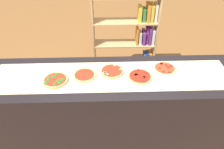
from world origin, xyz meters
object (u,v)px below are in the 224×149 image
at_px(pizza_plain_1, 84,75).
at_px(pizza_mushroom_2, 112,71).
at_px(pizza_pepperoni_3, 140,76).
at_px(pizza_spinach_0, 55,80).
at_px(bookshelf, 133,43).
at_px(pizza_pepperoni_4, 165,68).

distance_m(pizza_plain_1, pizza_mushroom_2, 0.28).
bearing_deg(pizza_pepperoni_3, pizza_spinach_0, -177.64).
xyz_separation_m(pizza_plain_1, pizza_mushroom_2, (0.28, 0.05, 0.00)).
bearing_deg(pizza_pepperoni_3, pizza_plain_1, 175.78).
bearing_deg(pizza_pepperoni_3, bookshelf, 86.74).
height_order(pizza_mushroom_2, pizza_pepperoni_3, pizza_mushroom_2).
relative_size(pizza_plain_1, bookshelf, 0.17).
bearing_deg(pizza_spinach_0, bookshelf, 50.39).
xyz_separation_m(pizza_spinach_0, pizza_plain_1, (0.28, 0.08, -0.00)).
bearing_deg(pizza_spinach_0, pizza_pepperoni_4, 8.27).
xyz_separation_m(pizza_plain_1, bookshelf, (0.61, 1.00, -0.23)).
height_order(pizza_spinach_0, bookshelf, bookshelf).
xyz_separation_m(pizza_plain_1, pizza_pepperoni_3, (0.55, -0.04, 0.00)).
xyz_separation_m(pizza_plain_1, pizza_pepperoni_4, (0.83, 0.09, 0.00)).
relative_size(pizza_mushroom_2, pizza_pepperoni_4, 1.00).
bearing_deg(pizza_pepperoni_4, pizza_plain_1, -174.10).
xyz_separation_m(pizza_spinach_0, pizza_pepperoni_3, (0.83, 0.03, -0.00)).
height_order(pizza_spinach_0, pizza_pepperoni_4, pizza_spinach_0).
bearing_deg(pizza_spinach_0, pizza_mushroom_2, 13.13).
relative_size(pizza_plain_1, pizza_mushroom_2, 0.99).
bearing_deg(pizza_mushroom_2, pizza_spinach_0, -166.87).
xyz_separation_m(pizza_mushroom_2, pizza_pepperoni_4, (0.56, 0.03, -0.00)).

